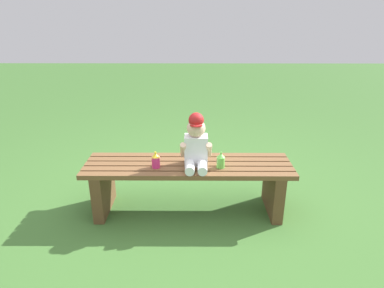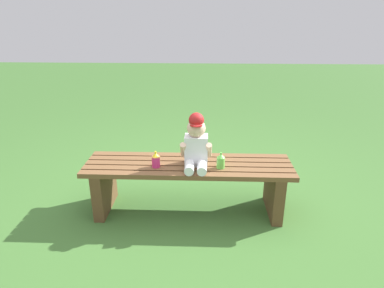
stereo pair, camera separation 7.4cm
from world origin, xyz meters
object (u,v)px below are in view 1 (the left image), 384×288
park_bench (188,179)px  child_figure (196,143)px  sippy_cup_left (156,160)px  sippy_cup_right (221,160)px

park_bench → child_figure: 0.31m
child_figure → sippy_cup_left: 0.32m
park_bench → sippy_cup_right: size_ratio=12.67×
sippy_cup_left → park_bench: bearing=15.8°
child_figure → sippy_cup_right: size_ratio=3.26×
sippy_cup_left → sippy_cup_right: bearing=0.0°
park_bench → sippy_cup_left: (-0.24, -0.07, 0.19)m
sippy_cup_left → sippy_cup_right: 0.48m
park_bench → child_figure: (0.06, -0.03, 0.31)m
park_bench → sippy_cup_right: sippy_cup_right is taller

